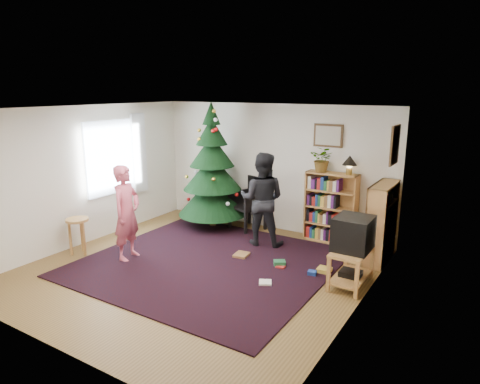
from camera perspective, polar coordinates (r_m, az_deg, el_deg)
The scene contains 23 objects.
floor at distance 6.89m, azimuth -5.72°, elevation -10.24°, with size 5.00×5.00×0.00m, color brown.
ceiling at distance 6.31m, azimuth -6.26°, elevation 10.98°, with size 5.00×5.00×0.00m, color white.
wall_back at distance 8.56m, azimuth 4.28°, elevation 3.30°, with size 5.00×0.02×2.50m, color silver.
wall_front at distance 4.85m, azimuth -24.38°, elevation -6.11°, with size 5.00×0.02×2.50m, color silver.
wall_left at distance 8.23m, azimuth -19.93°, elevation 2.09°, with size 0.02×5.00×2.50m, color silver.
wall_right at distance 5.39m, azimuth 15.66°, elevation -3.44°, with size 0.02×5.00×2.50m, color silver.
rug at distance 7.11m, azimuth -4.23°, elevation -9.36°, with size 3.80×3.60×0.02m, color black.
window_pane at distance 8.54m, azimuth -16.80°, elevation 4.43°, with size 0.04×1.20×1.40m, color silver.
curtain at distance 8.99m, azimuth -13.31°, elevation 5.08°, with size 0.06×0.35×1.60m, color silver.
picture_back at distance 7.98m, azimuth 11.69°, elevation 7.38°, with size 0.55×0.03×0.42m.
picture_right at distance 6.92m, azimuth 19.95°, elevation 5.91°, with size 0.03×0.50×0.60m.
christmas_tree at distance 8.65m, azimuth -3.72°, elevation 2.13°, with size 1.40×1.40×2.54m.
bookshelf_back at distance 8.04m, azimuth 12.01°, elevation -1.94°, with size 0.95×0.30×1.30m.
bookshelf_right at distance 7.36m, azimuth 18.36°, elevation -3.81°, with size 0.30×0.95×1.30m.
tv_stand at distance 6.45m, azimuth 14.61°, elevation -9.29°, with size 0.46×0.82×0.55m.
crt_tv at distance 6.29m, azimuth 14.84°, elevation -5.33°, with size 0.51×0.55×0.48m.
armchair at distance 8.68m, azimuth 1.40°, elevation -1.17°, with size 0.73×0.75×1.04m.
stool at distance 7.83m, azimuth -20.82°, elevation -4.34°, with size 0.38×0.38×0.63m.
person_standing at distance 7.27m, azimuth -14.87°, elevation -2.70°, with size 0.58×0.38×1.59m, color #C64F61.
person_by_chair at distance 7.68m, azimuth 2.96°, elevation -0.97°, with size 0.82×0.64×1.70m, color black.
potted_plant at distance 7.92m, azimuth 10.96°, elevation 4.31°, with size 0.42×0.36×0.46m, color gray.
table_lamp at distance 7.76m, azimuth 14.41°, elevation 3.94°, with size 0.26×0.26×0.34m.
floor_clutter at distance 6.85m, azimuth 5.79°, elevation -10.05°, with size 1.63×1.04×0.08m.
Camera 1 is at (3.87, -4.98, 2.79)m, focal length 32.00 mm.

